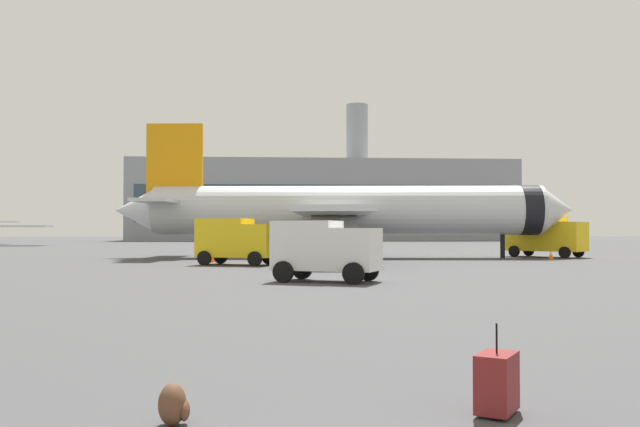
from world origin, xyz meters
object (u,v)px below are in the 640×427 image
at_px(fuel_truck, 545,235).
at_px(traveller_backpack, 174,405).
at_px(safety_cone_mid, 244,251).
at_px(rolling_suitcase, 497,382).
at_px(safety_cone_near, 213,256).
at_px(cargo_van, 325,248).
at_px(airplane_at_gate, 344,211).
at_px(safety_cone_far, 551,255).
at_px(service_truck, 236,239).

relative_size(fuel_truck, traveller_backpack, 12.58).
bearing_deg(safety_cone_mid, rolling_suitcase, -83.75).
bearing_deg(traveller_backpack, safety_cone_near, 94.62).
xyz_separation_m(cargo_van, safety_cone_near, (-6.36, 17.78, -1.04)).
xyz_separation_m(cargo_van, rolling_suitcase, (0.60, -20.85, -1.06)).
relative_size(fuel_truck, safety_cone_near, 7.35).
relative_size(airplane_at_gate, traveller_backpack, 74.52).
bearing_deg(rolling_suitcase, cargo_van, 91.65).
bearing_deg(airplane_at_gate, safety_cone_far, -17.86).
relative_size(service_truck, traveller_backpack, 10.98).
bearing_deg(service_truck, cargo_van, -71.81).
distance_m(airplane_at_gate, rolling_suitcase, 44.87).
bearing_deg(safety_cone_far, fuel_truck, 72.45).
bearing_deg(rolling_suitcase, traveller_backpack, -177.05).
relative_size(safety_cone_near, rolling_suitcase, 0.75).
height_order(fuel_truck, traveller_backpack, fuel_truck).
xyz_separation_m(airplane_at_gate, service_truck, (-7.77, -9.89, -2.05)).
bearing_deg(safety_cone_near, safety_cone_far, 3.23).
bearing_deg(service_truck, fuel_truck, 23.45).
bearing_deg(safety_cone_mid, safety_cone_far, -22.80).
xyz_separation_m(fuel_truck, safety_cone_near, (-25.71, -6.52, -1.37)).
bearing_deg(fuel_truck, safety_cone_near, -165.76).
relative_size(fuel_truck, cargo_van, 1.25).
height_order(airplane_at_gate, traveller_backpack, airplane_at_gate).
xyz_separation_m(service_truck, safety_cone_mid, (-0.24, 14.68, -1.22)).
height_order(fuel_truck, safety_cone_far, fuel_truck).
relative_size(cargo_van, safety_cone_mid, 6.10).
bearing_deg(safety_cone_far, service_truck, -166.84).
bearing_deg(service_truck, safety_cone_mid, 90.94).
bearing_deg(cargo_van, safety_cone_far, 47.22).
bearing_deg(airplane_at_gate, fuel_truck, 1.71).
height_order(airplane_at_gate, rolling_suitcase, airplane_at_gate).
distance_m(airplane_at_gate, service_truck, 12.74).
bearing_deg(airplane_at_gate, safety_cone_mid, 149.10).
height_order(safety_cone_near, rolling_suitcase, rolling_suitcase).
distance_m(service_truck, safety_cone_far, 22.93).
bearing_deg(service_truck, safety_cone_far, 13.16).
height_order(service_truck, safety_cone_mid, service_truck).
height_order(airplane_at_gate, safety_cone_mid, airplane_at_gate).
height_order(safety_cone_far, traveller_backpack, safety_cone_far).
relative_size(service_truck, safety_cone_far, 7.55).
bearing_deg(service_truck, traveller_backpack, -87.79).
distance_m(fuel_truck, safety_cone_far, 5.60).
relative_size(service_truck, safety_cone_mid, 6.65).
distance_m(airplane_at_gate, safety_cone_near, 11.76).
height_order(safety_cone_mid, rolling_suitcase, rolling_suitcase).
height_order(fuel_truck, safety_cone_mid, fuel_truck).
height_order(safety_cone_near, traveller_backpack, safety_cone_near).
bearing_deg(safety_cone_far, cargo_van, -132.78).
relative_size(cargo_van, rolling_suitcase, 4.39).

